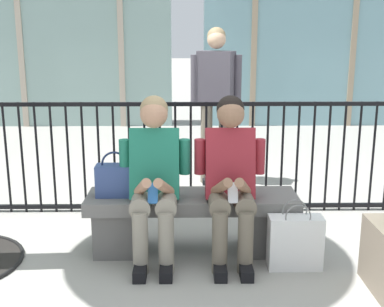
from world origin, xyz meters
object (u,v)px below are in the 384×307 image
stone_bench (192,217)px  seated_person_companion (230,174)px  bystander_at_railing (216,94)px  seated_person_with_phone (154,174)px  handbag_on_bench (115,180)px  shopping_bag (295,242)px

stone_bench → seated_person_companion: seated_person_companion is taller
stone_bench → bystander_at_railing: (0.29, 1.83, 0.73)m
stone_bench → seated_person_with_phone: size_ratio=1.32×
stone_bench → handbag_on_bench: size_ratio=4.64×
seated_person_with_phone → seated_person_companion: size_ratio=1.00×
stone_bench → bystander_at_railing: size_ratio=0.94×
seated_person_with_phone → handbag_on_bench: 0.33m
seated_person_companion → seated_person_with_phone: bearing=180.0°
bystander_at_railing → handbag_on_bench: bearing=-115.2°
shopping_bag → bystander_at_railing: size_ratio=0.29×
stone_bench → seated_person_companion: size_ratio=1.32×
handbag_on_bench → bystander_at_railing: bearing=64.8°
stone_bench → shopping_bag: bearing=-23.0°
bystander_at_railing → stone_bench: bearing=-98.9°
shopping_bag → bystander_at_railing: bystander_at_railing is taller
shopping_bag → bystander_at_railing: (-0.44, 2.15, 0.80)m
stone_bench → shopping_bag: shopping_bag is taller
seated_person_companion → shopping_bag: size_ratio=2.44×
handbag_on_bench → shopping_bag: bearing=-12.9°
stone_bench → seated_person_with_phone: bearing=-155.1°
handbag_on_bench → stone_bench: bearing=1.0°
stone_bench → shopping_bag: (0.73, -0.31, -0.07)m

